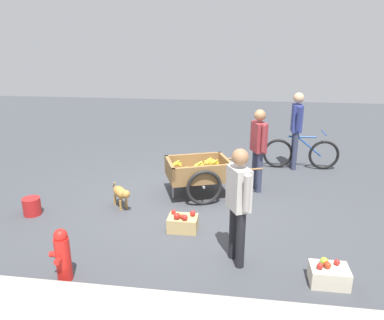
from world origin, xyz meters
name	(u,v)px	position (x,y,z in m)	size (l,w,h in m)	color
ground_plane	(188,202)	(0.00, 0.00, 0.00)	(24.00, 24.00, 0.00)	#3D3F44
fruit_cart	(199,173)	(-0.15, -0.35, 0.44)	(1.81, 1.30, 0.74)	olive
vendor_person	(258,143)	(-1.21, -0.77, 0.93)	(0.31, 0.49, 1.56)	#333851
bicycle	(301,153)	(-2.22, -2.19, 0.35)	(1.66, 0.46, 0.85)	black
cyclist_person	(296,124)	(-2.07, -2.19, 1.02)	(0.23, 0.57, 1.69)	#333851
dog	(121,193)	(1.10, 0.36, 0.27)	(0.47, 0.54, 0.40)	#AD7A38
fire_hydrant	(63,255)	(1.13, 2.39, 0.33)	(0.25, 0.25, 0.67)	red
plastic_bucket	(32,206)	(2.47, 0.82, 0.14)	(0.29, 0.29, 0.29)	#B21E1E
apple_crate	(329,275)	(-1.98, 2.03, 0.12)	(0.44, 0.32, 0.31)	beige
mixed_fruit_crate	(183,223)	(-0.07, 1.00, 0.13)	(0.44, 0.32, 0.32)	tan
bystander_person	(238,197)	(-0.89, 1.73, 0.90)	(0.33, 0.56, 1.52)	black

